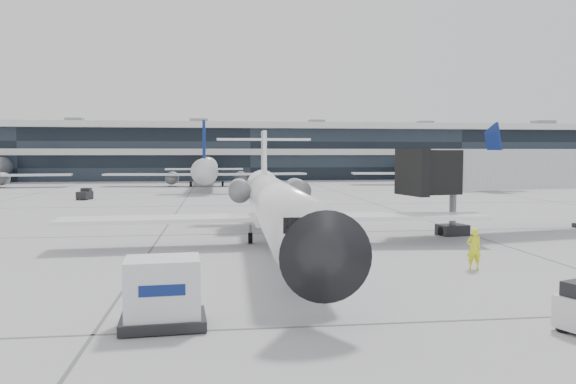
{
  "coord_description": "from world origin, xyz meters",
  "views": [
    {
      "loc": [
        -6.35,
        -36.63,
        5.32
      ],
      "look_at": [
        -1.47,
        1.93,
        2.6
      ],
      "focal_mm": 35.0,
      "sensor_mm": 36.0,
      "label": 1
    }
  ],
  "objects": [
    {
      "name": "far_tug",
      "position": [
        -21.34,
        29.51,
        0.58
      ],
      "size": [
        1.57,
        2.24,
        1.3
      ],
      "rotation": [
        0.0,
        0.0,
        -0.19
      ],
      "color": "black",
      "rests_on": "ground"
    },
    {
      "name": "cargo_uld",
      "position": [
        -8.02,
        -19.47,
        1.05
      ],
      "size": [
        2.68,
        2.07,
        2.09
      ],
      "rotation": [
        0.0,
        0.0,
        0.07
      ],
      "color": "black",
      "rests_on": "ground"
    },
    {
      "name": "bg_jet_center",
      "position": [
        -8.0,
        55.0,
        0.0
      ],
      "size": [
        32.0,
        40.0,
        9.6
      ],
      "primitive_type": null,
      "color": "silver",
      "rests_on": "ground"
    },
    {
      "name": "terminal",
      "position": [
        0.0,
        82.0,
        5.0
      ],
      "size": [
        170.0,
        22.0,
        10.0
      ],
      "primitive_type": "cube",
      "color": "black",
      "rests_on": "ground"
    },
    {
      "name": "regional_jet",
      "position": [
        -2.95,
        -5.12,
        2.4
      ],
      "size": [
        24.4,
        30.36,
        7.02
      ],
      "rotation": [
        0.0,
        0.0,
        -0.02
      ],
      "color": "white",
      "rests_on": "ground"
    },
    {
      "name": "ground",
      "position": [
        0.0,
        0.0,
        0.0
      ],
      "size": [
        220.0,
        220.0,
        0.0
      ],
      "primitive_type": "plane",
      "color": "gray",
      "rests_on": "ground"
    },
    {
      "name": "ramp_worker",
      "position": [
        5.27,
        -12.52,
        0.94
      ],
      "size": [
        0.71,
        0.49,
        1.88
      ],
      "primitive_type": "imported",
      "rotation": [
        0.0,
        0.0,
        3.08
      ],
      "color": "#F5FF1A",
      "rests_on": "ground"
    },
    {
      "name": "jet_bridge",
      "position": [
        15.03,
        -1.04,
        4.14
      ],
      "size": [
        17.66,
        6.42,
        5.68
      ],
      "rotation": [
        0.0,
        0.0,
        0.19
      ],
      "color": "silver",
      "rests_on": "ground"
    },
    {
      "name": "traffic_cone",
      "position": [
        -7.86,
        7.35,
        0.3
      ],
      "size": [
        0.46,
        0.46,
        0.64
      ],
      "rotation": [
        0.0,
        0.0,
        -0.06
      ],
      "color": "red",
      "rests_on": "ground"
    },
    {
      "name": "bg_jet_right",
      "position": [
        32.0,
        55.0,
        0.0
      ],
      "size": [
        32.0,
        40.0,
        9.6
      ],
      "primitive_type": null,
      "color": "silver",
      "rests_on": "ground"
    }
  ]
}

